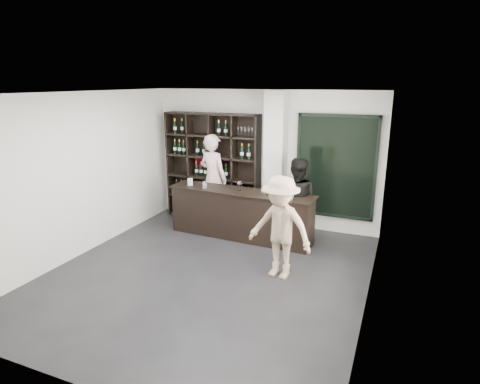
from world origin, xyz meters
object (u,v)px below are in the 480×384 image
at_px(tasting_counter, 241,214).
at_px(customer, 280,228).
at_px(wine_shelf, 212,167).
at_px(taster_pink, 213,178).
at_px(taster_black, 296,201).

height_order(tasting_counter, customer, customer).
distance_m(wine_shelf, tasting_counter, 1.52).
relative_size(tasting_counter, taster_pink, 1.51).
xyz_separation_m(wine_shelf, taster_black, (2.10, -0.64, -0.36)).
height_order(taster_black, customer, taster_black).
height_order(wine_shelf, taster_black, wine_shelf).
xyz_separation_m(wine_shelf, taster_pink, (0.10, -0.17, -0.21)).
bearing_deg(wine_shelf, customer, -43.88).
bearing_deg(taster_black, taster_pink, -24.37).
relative_size(tasting_counter, customer, 1.78).
bearing_deg(taster_black, tasting_counter, 0.70).
distance_m(tasting_counter, customer, 1.81).
height_order(wine_shelf, customer, wine_shelf).
height_order(taster_pink, customer, taster_pink).
bearing_deg(taster_black, wine_shelf, -27.99).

